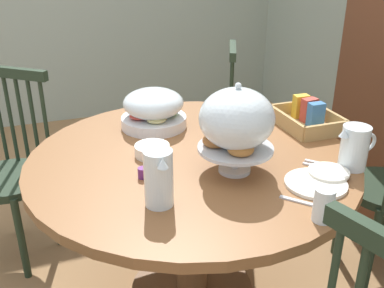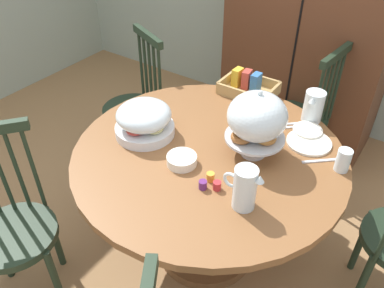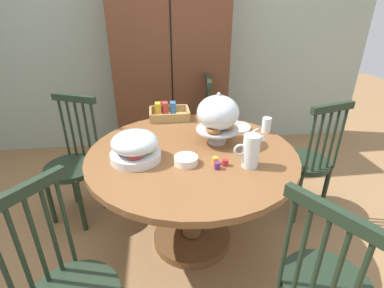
% 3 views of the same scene
% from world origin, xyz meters
% --- Properties ---
extents(ground_plane, '(10.00, 10.00, 0.00)m').
position_xyz_m(ground_plane, '(0.00, 0.00, 0.00)').
color(ground_plane, '#997047').
extents(dining_table, '(1.32, 1.32, 0.74)m').
position_xyz_m(dining_table, '(0.13, 0.10, 0.55)').
color(dining_table, brown).
rests_on(dining_table, ground_plane).
extents(windsor_chair_near_window, '(0.47, 0.47, 0.97)m').
position_xyz_m(windsor_chair_near_window, '(-0.49, -0.63, 0.45)').
color(windsor_chair_near_window, '#1E2D1E').
rests_on(windsor_chair_near_window, ground_plane).
extents(windsor_chair_host_seat, '(0.44, 0.44, 0.97)m').
position_xyz_m(windsor_chair_host_seat, '(-0.74, 0.52, 0.45)').
color(windsor_chair_host_seat, '#1E2D1E').
rests_on(windsor_chair_host_seat, ground_plane).
extents(pastry_stand_with_dome, '(0.28, 0.28, 0.34)m').
position_xyz_m(pastry_stand_with_dome, '(0.31, 0.21, 0.94)').
color(pastry_stand_with_dome, silver).
rests_on(pastry_stand_with_dome, dining_table).
extents(fruit_platter_covered, '(0.30, 0.30, 0.18)m').
position_xyz_m(fruit_platter_covered, '(-0.22, 0.04, 0.83)').
color(fruit_platter_covered, silver).
rests_on(fruit_platter_covered, dining_table).
extents(orange_juice_pitcher, '(0.18, 0.09, 0.19)m').
position_xyz_m(orange_juice_pitcher, '(0.43, -0.12, 0.83)').
color(orange_juice_pitcher, silver).
rests_on(orange_juice_pitcher, dining_table).
extents(milk_pitcher, '(0.10, 0.19, 0.17)m').
position_xyz_m(milk_pitcher, '(0.43, 0.64, 0.82)').
color(milk_pitcher, silver).
rests_on(milk_pitcher, dining_table).
extents(cereal_basket, '(0.32, 0.24, 0.12)m').
position_xyz_m(cereal_basket, '(0.01, 0.71, 0.78)').
color(cereal_basket, tan).
rests_on(cereal_basket, dining_table).
extents(china_plate_large, '(0.22, 0.22, 0.01)m').
position_xyz_m(china_plate_large, '(0.50, 0.43, 0.75)').
color(china_plate_large, white).
rests_on(china_plate_large, dining_table).
extents(china_plate_small, '(0.15, 0.15, 0.01)m').
position_xyz_m(china_plate_small, '(0.46, 0.52, 0.76)').
color(china_plate_small, white).
rests_on(china_plate_small, china_plate_large).
extents(cereal_bowl, '(0.14, 0.14, 0.04)m').
position_xyz_m(cereal_bowl, '(0.07, -0.05, 0.76)').
color(cereal_bowl, white).
rests_on(cereal_bowl, dining_table).
extents(drinking_glass, '(0.06, 0.06, 0.11)m').
position_xyz_m(drinking_glass, '(0.69, 0.33, 0.80)').
color(drinking_glass, silver).
rests_on(drinking_glass, dining_table).
extents(jam_jar_strawberry, '(0.04, 0.04, 0.04)m').
position_xyz_m(jam_jar_strawberry, '(0.29, -0.10, 0.76)').
color(jam_jar_strawberry, '#B7282D').
rests_on(jam_jar_strawberry, dining_table).
extents(jam_jar_apricot, '(0.04, 0.04, 0.04)m').
position_xyz_m(jam_jar_apricot, '(0.24, -0.07, 0.76)').
color(jam_jar_apricot, orange).
rests_on(jam_jar_apricot, dining_table).
extents(jam_jar_grape, '(0.04, 0.04, 0.04)m').
position_xyz_m(jam_jar_grape, '(0.24, -0.13, 0.76)').
color(jam_jar_grape, '#5B2366').
rests_on(jam_jar_grape, dining_table).
extents(table_knife, '(0.14, 0.12, 0.01)m').
position_xyz_m(table_knife, '(0.40, 0.54, 0.74)').
color(table_knife, silver).
rests_on(table_knife, dining_table).
extents(dinner_fork, '(0.14, 0.12, 0.01)m').
position_xyz_m(dinner_fork, '(0.38, 0.56, 0.74)').
color(dinner_fork, silver).
rests_on(dinner_fork, dining_table).
extents(soup_spoon, '(0.14, 0.12, 0.01)m').
position_xyz_m(soup_spoon, '(0.59, 0.33, 0.74)').
color(soup_spoon, silver).
rests_on(soup_spoon, dining_table).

